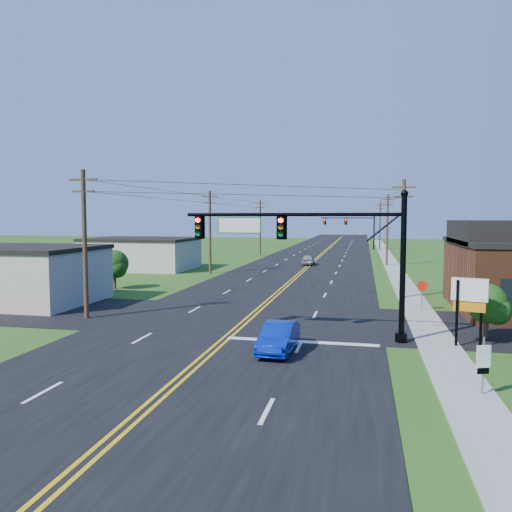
% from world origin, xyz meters
% --- Properties ---
extents(ground, '(260.00, 260.00, 0.00)m').
position_xyz_m(ground, '(0.00, 0.00, 0.00)').
color(ground, '#294C15').
rests_on(ground, ground).
extents(road_main, '(16.00, 220.00, 0.04)m').
position_xyz_m(road_main, '(0.00, 50.00, 0.02)').
color(road_main, black).
rests_on(road_main, ground).
extents(road_cross, '(70.00, 10.00, 0.04)m').
position_xyz_m(road_cross, '(0.00, 12.00, 0.02)').
color(road_cross, black).
rests_on(road_cross, ground).
extents(sidewalk, '(2.00, 160.00, 0.08)m').
position_xyz_m(sidewalk, '(10.50, 40.00, 0.04)').
color(sidewalk, gray).
rests_on(sidewalk, ground).
extents(signal_mast_main, '(11.30, 0.60, 7.48)m').
position_xyz_m(signal_mast_main, '(4.34, 8.00, 4.75)').
color(signal_mast_main, black).
rests_on(signal_mast_main, ground).
extents(signal_mast_far, '(10.98, 0.60, 7.48)m').
position_xyz_m(signal_mast_far, '(4.44, 80.00, 4.55)').
color(signal_mast_far, black).
rests_on(signal_mast_far, ground).
extents(cream_bldg_near, '(10.20, 8.20, 4.10)m').
position_xyz_m(cream_bldg_near, '(-17.00, 14.00, 2.06)').
color(cream_bldg_near, beige).
rests_on(cream_bldg_near, ground).
extents(cream_bldg_far, '(12.20, 9.20, 3.70)m').
position_xyz_m(cream_bldg_far, '(-19.00, 38.00, 1.86)').
color(cream_bldg_far, beige).
rests_on(cream_bldg_far, ground).
extents(utility_pole_left_a, '(1.80, 0.28, 9.00)m').
position_xyz_m(utility_pole_left_a, '(-9.50, 10.00, 4.72)').
color(utility_pole_left_a, '#3B261B').
rests_on(utility_pole_left_a, ground).
extents(utility_pole_left_b, '(1.80, 0.28, 9.00)m').
position_xyz_m(utility_pole_left_b, '(-9.50, 35.00, 4.72)').
color(utility_pole_left_b, '#3B261B').
rests_on(utility_pole_left_b, ground).
extents(utility_pole_left_c, '(1.80, 0.28, 9.00)m').
position_xyz_m(utility_pole_left_c, '(-9.50, 62.00, 4.72)').
color(utility_pole_left_c, '#3B261B').
rests_on(utility_pole_left_c, ground).
extents(utility_pole_right_a, '(1.80, 0.28, 9.00)m').
position_xyz_m(utility_pole_right_a, '(9.80, 22.00, 4.72)').
color(utility_pole_right_a, '#3B261B').
rests_on(utility_pole_right_a, ground).
extents(utility_pole_right_b, '(1.80, 0.28, 9.00)m').
position_xyz_m(utility_pole_right_b, '(9.80, 48.00, 4.72)').
color(utility_pole_right_b, '#3B261B').
rests_on(utility_pole_right_b, ground).
extents(utility_pole_right_c, '(1.80, 0.28, 9.00)m').
position_xyz_m(utility_pole_right_c, '(9.80, 78.00, 4.72)').
color(utility_pole_right_c, '#3B261B').
rests_on(utility_pole_right_c, ground).
extents(tree_right_back, '(3.00, 3.00, 4.10)m').
position_xyz_m(tree_right_back, '(16.00, 26.00, 2.60)').
color(tree_right_back, '#3B261B').
rests_on(tree_right_back, ground).
extents(shrub_corner, '(2.00, 2.00, 2.86)m').
position_xyz_m(shrub_corner, '(13.00, 9.50, 1.85)').
color(shrub_corner, '#3B261B').
rests_on(shrub_corner, ground).
extents(tree_left, '(2.40, 2.40, 3.37)m').
position_xyz_m(tree_left, '(-14.00, 22.00, 2.16)').
color(tree_left, '#3B261B').
rests_on(tree_left, ground).
extents(blue_car, '(1.50, 4.00, 1.30)m').
position_xyz_m(blue_car, '(3.19, 5.03, 0.65)').
color(blue_car, '#0722A5').
rests_on(blue_car, ground).
extents(distant_car, '(1.63, 3.85, 1.30)m').
position_xyz_m(distant_car, '(-0.04, 46.78, 0.65)').
color(distant_car, '#B3B3B8').
rests_on(distant_car, ground).
extents(route_sign, '(0.50, 0.20, 2.08)m').
position_xyz_m(route_sign, '(11.00, 0.94, 1.21)').
color(route_sign, slate).
rests_on(route_sign, ground).
extents(stop_sign, '(0.72, 0.08, 2.02)m').
position_xyz_m(stop_sign, '(10.74, 16.98, 1.46)').
color(stop_sign, slate).
rests_on(stop_sign, ground).
extents(pylon_sign, '(1.60, 0.71, 3.31)m').
position_xyz_m(pylon_sign, '(11.82, 7.68, 2.42)').
color(pylon_sign, black).
rests_on(pylon_sign, ground).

